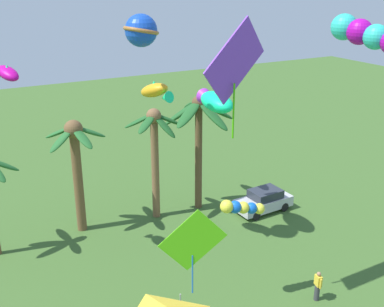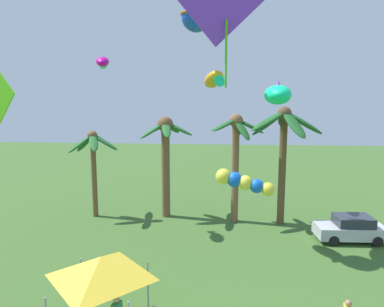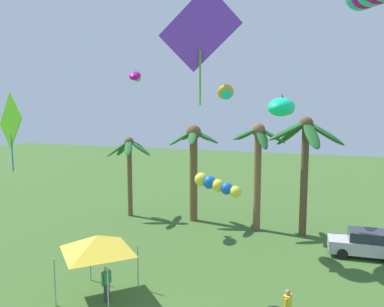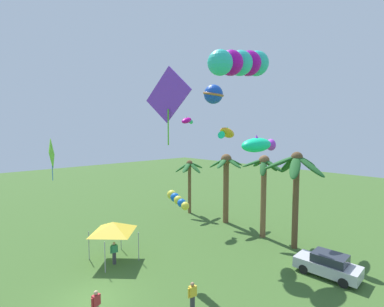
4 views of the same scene
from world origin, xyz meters
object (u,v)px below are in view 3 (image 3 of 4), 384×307
at_px(palm_tree_2, 194,153).
at_px(kite_tube_4, 216,185).
at_px(parked_car_0, 365,244).
at_px(festival_tent, 97,244).
at_px(palm_tree_0, 305,145).
at_px(kite_fish_0, 135,76).
at_px(kite_ball_5, 208,36).
at_px(kite_fish_2, 282,107).
at_px(kite_fish_6, 226,93).
at_px(palm_tree_1, 129,156).
at_px(kite_diamond_1, 200,31).
at_px(palm_tree_3, 258,154).
at_px(spectator_0, 107,284).
at_px(kite_diamond_3, 11,122).

xyz_separation_m(palm_tree_2, kite_tube_4, (4.70, -10.46, -0.00)).
bearing_deg(parked_car_0, festival_tent, -141.84).
relative_size(palm_tree_0, kite_fish_0, 4.05).
distance_m(palm_tree_2, kite_ball_5, 9.13).
distance_m(kite_fish_2, kite_fish_6, 3.48).
relative_size(palm_tree_0, kite_tube_4, 3.56).
bearing_deg(festival_tent, kite_tube_4, 23.11).
height_order(palm_tree_1, kite_diamond_1, kite_diamond_1).
bearing_deg(palm_tree_2, palm_tree_1, -174.60).
height_order(kite_fish_2, kite_ball_5, kite_ball_5).
bearing_deg(palm_tree_2, palm_tree_3, -7.64).
height_order(kite_diamond_1, kite_fish_2, kite_diamond_1).
distance_m(palm_tree_1, kite_ball_5, 11.66).
bearing_deg(parked_car_0, kite_fish_2, -165.70).
relative_size(kite_fish_0, kite_ball_5, 0.99).
bearing_deg(parked_car_0, spectator_0, -139.58).
xyz_separation_m(palm_tree_1, kite_fish_0, (1.57, -1.78, 5.88)).
relative_size(spectator_0, kite_fish_2, 0.49).
bearing_deg(kite_tube_4, palm_tree_1, 134.31).
bearing_deg(parked_car_0, kite_diamond_3, -134.12).
xyz_separation_m(palm_tree_1, parked_car_0, (16.54, -2.92, -3.90)).
distance_m(kite_fish_0, kite_diamond_3, 14.44).
relative_size(palm_tree_0, festival_tent, 2.73).
distance_m(palm_tree_2, palm_tree_3, 4.86).
relative_size(parked_car_0, kite_tube_4, 1.81).
xyz_separation_m(palm_tree_1, kite_fish_2, (11.85, -4.11, 3.80)).
distance_m(palm_tree_3, kite_fish_2, 5.44).
distance_m(palm_tree_1, festival_tent, 13.19).
xyz_separation_m(palm_tree_3, kite_fish_6, (-1.36, -3.48, 4.01)).
bearing_deg(palm_tree_1, kite_tube_4, -45.69).
height_order(spectator_0, kite_ball_5, kite_ball_5).
height_order(palm_tree_0, festival_tent, palm_tree_0).
bearing_deg(kite_fish_6, spectator_0, -109.07).
bearing_deg(festival_tent, kite_fish_6, 66.92).
height_order(palm_tree_3, kite_ball_5, kite_ball_5).
bearing_deg(spectator_0, kite_ball_5, 75.77).
relative_size(palm_tree_3, kite_fish_0, 3.80).
relative_size(palm_tree_2, kite_ball_5, 3.65).
bearing_deg(parked_car_0, palm_tree_0, 144.63).
bearing_deg(parked_car_0, kite_fish_0, 175.65).
relative_size(kite_tube_4, kite_fish_6, 0.91).
bearing_deg(kite_tube_4, kite_diamond_1, -166.88).
distance_m(palm_tree_0, kite_fish_0, 12.30).
xyz_separation_m(palm_tree_0, kite_fish_6, (-4.41, -3.31, 3.29)).
bearing_deg(palm_tree_2, kite_tube_4, -65.81).
xyz_separation_m(kite_fish_2, kite_tube_4, (-2.10, -5.87, -3.40)).
bearing_deg(festival_tent, kite_ball_5, 71.37).
height_order(spectator_0, kite_fish_0, kite_fish_0).
relative_size(parked_car_0, kite_diamond_3, 1.47).
xyz_separation_m(spectator_0, kite_fish_6, (2.99, 8.66, 8.46)).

